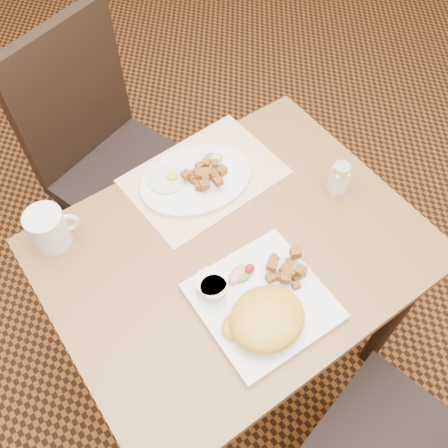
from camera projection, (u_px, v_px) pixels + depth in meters
ground at (231, 352)px, 1.85m from camera, size 8.00×8.00×0.00m
table at (234, 269)px, 1.32m from camera, size 0.90×0.70×0.75m
chair_far at (107, 151)px, 1.68m from camera, size 0.53×0.54×0.97m
placemat at (204, 176)px, 1.35m from camera, size 0.42×0.30×0.00m
plate_square at (263, 301)px, 1.14m from camera, size 0.29×0.29×0.02m
plate_oval at (196, 180)px, 1.33m from camera, size 0.34×0.28×0.02m
hollandaise_mound at (266, 319)px, 1.07m from camera, size 0.18×0.15×0.06m
ramekin at (211, 285)px, 1.13m from camera, size 0.07×0.08×0.04m
garnish_sq at (242, 273)px, 1.16m from camera, size 0.08×0.05×0.03m
fried_egg at (167, 179)px, 1.32m from camera, size 0.10×0.10×0.02m
garnish_ov at (214, 157)px, 1.35m from camera, size 0.05×0.05×0.02m
salt_shaker at (339, 178)px, 1.28m from camera, size 0.06×0.06×0.10m
coffee_mug at (49, 229)px, 1.19m from camera, size 0.12×0.09×0.10m
home_fries_sq at (287, 270)px, 1.15m from camera, size 0.11×0.10×0.04m
home_fries_ov at (204, 174)px, 1.31m from camera, size 0.11×0.10×0.04m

